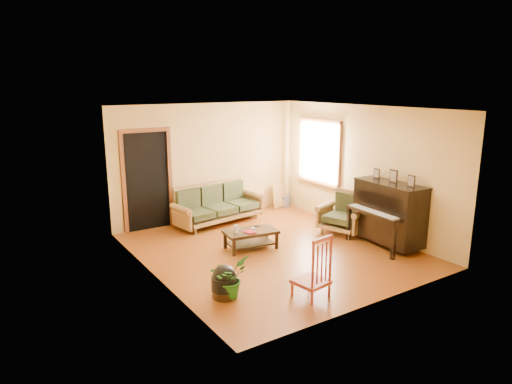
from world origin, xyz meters
TOP-DOWN VIEW (x-y plane):
  - floor at (0.00, 0.00)m, footprint 5.00×5.00m
  - doorway at (-1.45, 2.48)m, footprint 1.08×0.16m
  - window at (2.21, 1.30)m, footprint 0.12×1.36m
  - sofa at (-0.02, 2.02)m, footprint 2.12×1.13m
  - coffee_table at (-0.29, 0.29)m, footprint 1.03×0.66m
  - armchair at (1.76, 0.01)m, footprint 1.05×1.07m
  - piano at (2.00, -0.97)m, footprint 0.90×1.44m
  - footstool at (-1.68, -1.18)m, footprint 0.46×0.46m
  - red_chair at (-0.62, -1.86)m, footprint 0.51×0.55m
  - leaning_frame at (1.87, 2.34)m, footprint 0.47×0.18m
  - ceramic_crock at (2.05, 2.33)m, footprint 0.26×0.26m
  - potted_plant at (-1.62, -1.21)m, footprint 0.70×0.66m
  - book at (-0.45, 0.18)m, footprint 0.21×0.26m
  - candle at (-0.57, 0.35)m, footprint 0.09×0.09m
  - glass_jar at (-0.26, 0.26)m, footprint 0.12×0.12m
  - remote at (-0.08, 0.44)m, footprint 0.17×0.06m

SIDE VIEW (x-z plane):
  - floor at x=0.00m, z-range 0.00..0.00m
  - ceramic_crock at x=2.05m, z-range 0.00..0.28m
  - coffee_table at x=-0.29m, z-range 0.00..0.35m
  - footstool at x=-1.68m, z-range 0.00..0.36m
  - leaning_frame at x=1.87m, z-range 0.00..0.61m
  - potted_plant at x=-1.62m, z-range 0.00..0.62m
  - remote at x=-0.08m, z-range 0.35..0.37m
  - book at x=-0.45m, z-range 0.35..0.37m
  - glass_jar at x=-0.26m, z-range 0.35..0.41m
  - candle at x=-0.57m, z-range 0.35..0.49m
  - armchair at x=1.76m, z-range 0.00..0.86m
  - sofa at x=-0.02m, z-range 0.00..0.87m
  - red_chair at x=-0.62m, z-range 0.00..0.95m
  - piano at x=2.00m, z-range 0.00..1.23m
  - doorway at x=-1.45m, z-range 0.00..2.05m
  - window at x=2.21m, z-range 0.77..2.23m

